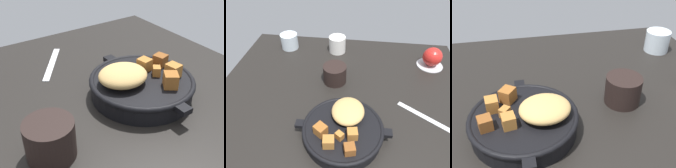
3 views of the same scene
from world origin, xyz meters
The scene contains 4 objects.
ground_plane centered at (0.00, 0.00, -1.20)cm, with size 91.11×87.73×2.40cm, color black.
cast_iron_skillet centered at (2.39, -11.53, 3.03)cm, with size 27.31×23.01×7.90cm.
butter_knife centered at (27.12, -1.55, 0.18)cm, with size 18.07×1.60×0.36cm, color silver.
coffee_mug_dark centered at (-3.37, 12.17, 3.44)cm, with size 8.56×8.56×6.87cm, color black.
Camera 1 is at (-39.17, 24.15, 36.97)cm, focal length 47.19 mm.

